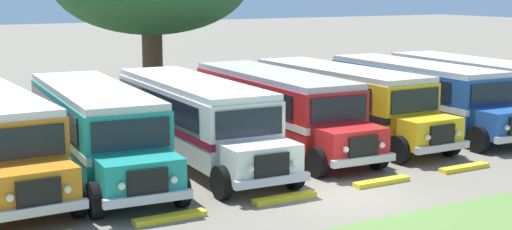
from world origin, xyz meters
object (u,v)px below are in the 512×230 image
(parked_bus_slot_6, at_px, (418,92))
(parked_bus_slot_7, at_px, (476,87))
(parked_bus_slot_4, at_px, (276,105))
(parked_bus_slot_2, at_px, (95,125))
(parked_bus_slot_3, at_px, (194,116))
(parked_bus_slot_5, at_px, (342,98))

(parked_bus_slot_6, relative_size, parked_bus_slot_7, 1.00)
(parked_bus_slot_6, bearing_deg, parked_bus_slot_4, -87.97)
(parked_bus_slot_6, bearing_deg, parked_bus_slot_2, -85.51)
(parked_bus_slot_2, relative_size, parked_bus_slot_3, 1.00)
(parked_bus_slot_4, distance_m, parked_bus_slot_6, 7.18)
(parked_bus_slot_3, height_order, parked_bus_slot_6, same)
(parked_bus_slot_2, distance_m, parked_bus_slot_5, 10.62)
(parked_bus_slot_2, distance_m, parked_bus_slot_7, 17.80)
(parked_bus_slot_2, bearing_deg, parked_bus_slot_3, 92.61)
(parked_bus_slot_6, height_order, parked_bus_slot_7, same)
(parked_bus_slot_7, bearing_deg, parked_bus_slot_5, -89.24)
(parked_bus_slot_6, distance_m, parked_bus_slot_7, 3.30)
(parked_bus_slot_2, xyz_separation_m, parked_bus_slot_5, (10.59, 0.73, 0.00))
(parked_bus_slot_3, distance_m, parked_bus_slot_5, 7.08)
(parked_bus_slot_5, relative_size, parked_bus_slot_6, 1.00)
(parked_bus_slot_7, bearing_deg, parked_bus_slot_4, -87.32)
(parked_bus_slot_2, height_order, parked_bus_slot_3, same)
(parked_bus_slot_2, xyz_separation_m, parked_bus_slot_6, (14.51, 0.54, 0.00))
(parked_bus_slot_2, relative_size, parked_bus_slot_5, 1.01)
(parked_bus_slot_4, bearing_deg, parked_bus_slot_5, 95.00)
(parked_bus_slot_2, height_order, parked_bus_slot_6, same)
(parked_bus_slot_3, xyz_separation_m, parked_bus_slot_6, (10.95, 0.61, 0.00))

